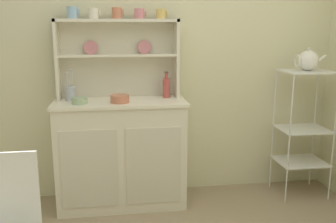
{
  "coord_description": "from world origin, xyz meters",
  "views": [
    {
      "loc": [
        -0.34,
        -1.64,
        1.46
      ],
      "look_at": [
        0.07,
        1.12,
        0.83
      ],
      "focal_mm": 41.11,
      "sensor_mm": 36.0,
      "label": 1
    }
  ],
  "objects_px": {
    "hutch_cabinet": "(121,152)",
    "jam_bottle": "(166,87)",
    "bakers_rack": "(303,120)",
    "utensil_jar": "(70,93)",
    "bowl_mixing_large": "(80,101)",
    "wire_chair": "(6,222)",
    "cup_sky_0": "(72,13)",
    "hutch_shelf_unit": "(118,52)",
    "porcelain_teapot": "(308,60)"
  },
  "relations": [
    {
      "from": "hutch_cabinet",
      "to": "wire_chair",
      "type": "bearing_deg",
      "value": -116.48
    },
    {
      "from": "hutch_shelf_unit",
      "to": "bowl_mixing_large",
      "type": "distance_m",
      "value": 0.52
    },
    {
      "from": "cup_sky_0",
      "to": "utensil_jar",
      "type": "bearing_deg",
      "value": -136.52
    },
    {
      "from": "wire_chair",
      "to": "cup_sky_0",
      "type": "relative_size",
      "value": 8.81
    },
    {
      "from": "hutch_shelf_unit",
      "to": "bakers_rack",
      "type": "distance_m",
      "value": 1.67
    },
    {
      "from": "hutch_cabinet",
      "to": "bakers_rack",
      "type": "distance_m",
      "value": 1.57
    },
    {
      "from": "bakers_rack",
      "to": "hutch_cabinet",
      "type": "bearing_deg",
      "value": 179.04
    },
    {
      "from": "bakers_rack",
      "to": "utensil_jar",
      "type": "xyz_separation_m",
      "value": [
        -1.94,
        0.1,
        0.27
      ]
    },
    {
      "from": "hutch_shelf_unit",
      "to": "jam_bottle",
      "type": "xyz_separation_m",
      "value": [
        0.39,
        -0.08,
        -0.29
      ]
    },
    {
      "from": "wire_chair",
      "to": "jam_bottle",
      "type": "relative_size",
      "value": 3.99
    },
    {
      "from": "wire_chair",
      "to": "cup_sky_0",
      "type": "height_order",
      "value": "cup_sky_0"
    },
    {
      "from": "hutch_cabinet",
      "to": "bowl_mixing_large",
      "type": "relative_size",
      "value": 8.62
    },
    {
      "from": "jam_bottle",
      "to": "utensil_jar",
      "type": "bearing_deg",
      "value": -179.44
    },
    {
      "from": "hutch_cabinet",
      "to": "hutch_shelf_unit",
      "type": "xyz_separation_m",
      "value": [
        0.0,
        0.16,
        0.8
      ]
    },
    {
      "from": "hutch_cabinet",
      "to": "wire_chair",
      "type": "height_order",
      "value": "hutch_cabinet"
    },
    {
      "from": "cup_sky_0",
      "to": "bowl_mixing_large",
      "type": "bearing_deg",
      "value": -79.68
    },
    {
      "from": "bakers_rack",
      "to": "bowl_mixing_large",
      "type": "relative_size",
      "value": 9.0
    },
    {
      "from": "cup_sky_0",
      "to": "bowl_mixing_large",
      "type": "height_order",
      "value": "cup_sky_0"
    },
    {
      "from": "hutch_cabinet",
      "to": "utensil_jar",
      "type": "distance_m",
      "value": 0.63
    },
    {
      "from": "hutch_shelf_unit",
      "to": "jam_bottle",
      "type": "relative_size",
      "value": 4.57
    },
    {
      "from": "utensil_jar",
      "to": "porcelain_teapot",
      "type": "bearing_deg",
      "value": -3.09
    },
    {
      "from": "hutch_cabinet",
      "to": "wire_chair",
      "type": "xyz_separation_m",
      "value": [
        -0.59,
        -1.19,
        0.07
      ]
    },
    {
      "from": "hutch_cabinet",
      "to": "utensil_jar",
      "type": "relative_size",
      "value": 4.24
    },
    {
      "from": "bowl_mixing_large",
      "to": "jam_bottle",
      "type": "relative_size",
      "value": 0.57
    },
    {
      "from": "wire_chair",
      "to": "porcelain_teapot",
      "type": "xyz_separation_m",
      "value": [
        2.15,
        1.16,
        0.66
      ]
    },
    {
      "from": "bakers_rack",
      "to": "jam_bottle",
      "type": "relative_size",
      "value": 5.12
    },
    {
      "from": "hutch_shelf_unit",
      "to": "cup_sky_0",
      "type": "relative_size",
      "value": 10.12
    },
    {
      "from": "hutch_shelf_unit",
      "to": "porcelain_teapot",
      "type": "distance_m",
      "value": 1.57
    },
    {
      "from": "wire_chair",
      "to": "cup_sky_0",
      "type": "bearing_deg",
      "value": 80.44
    },
    {
      "from": "jam_bottle",
      "to": "cup_sky_0",
      "type": "bearing_deg",
      "value": 177.16
    },
    {
      "from": "jam_bottle",
      "to": "porcelain_teapot",
      "type": "height_order",
      "value": "porcelain_teapot"
    },
    {
      "from": "bowl_mixing_large",
      "to": "jam_bottle",
      "type": "height_order",
      "value": "jam_bottle"
    },
    {
      "from": "porcelain_teapot",
      "to": "hutch_cabinet",
      "type": "bearing_deg",
      "value": 179.04
    },
    {
      "from": "hutch_shelf_unit",
      "to": "bowl_mixing_large",
      "type": "bearing_deg",
      "value": -142.25
    },
    {
      "from": "wire_chair",
      "to": "bakers_rack",
      "type": "bearing_deg",
      "value": 29.81
    },
    {
      "from": "wire_chair",
      "to": "hutch_shelf_unit",
      "type": "bearing_deg",
      "value": 67.67
    },
    {
      "from": "hutch_cabinet",
      "to": "jam_bottle",
      "type": "bearing_deg",
      "value": 12.6
    },
    {
      "from": "hutch_shelf_unit",
      "to": "wire_chair",
      "type": "height_order",
      "value": "hutch_shelf_unit"
    },
    {
      "from": "wire_chair",
      "to": "porcelain_teapot",
      "type": "distance_m",
      "value": 2.53
    },
    {
      "from": "hutch_cabinet",
      "to": "hutch_shelf_unit",
      "type": "bearing_deg",
      "value": 90.0
    },
    {
      "from": "bakers_rack",
      "to": "bowl_mixing_large",
      "type": "bearing_deg",
      "value": -178.54
    },
    {
      "from": "hutch_cabinet",
      "to": "jam_bottle",
      "type": "relative_size",
      "value": 4.91
    },
    {
      "from": "bowl_mixing_large",
      "to": "utensil_jar",
      "type": "distance_m",
      "value": 0.18
    },
    {
      "from": "hutch_shelf_unit",
      "to": "porcelain_teapot",
      "type": "height_order",
      "value": "hutch_shelf_unit"
    },
    {
      "from": "wire_chair",
      "to": "utensil_jar",
      "type": "relative_size",
      "value": 3.45
    },
    {
      "from": "wire_chair",
      "to": "utensil_jar",
      "type": "distance_m",
      "value": 1.35
    },
    {
      "from": "wire_chair",
      "to": "jam_bottle",
      "type": "distance_m",
      "value": 1.67
    },
    {
      "from": "cup_sky_0",
      "to": "utensil_jar",
      "type": "height_order",
      "value": "cup_sky_0"
    },
    {
      "from": "hutch_shelf_unit",
      "to": "wire_chair",
      "type": "distance_m",
      "value": 1.65
    },
    {
      "from": "hutch_cabinet",
      "to": "porcelain_teapot",
      "type": "distance_m",
      "value": 1.71
    }
  ]
}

